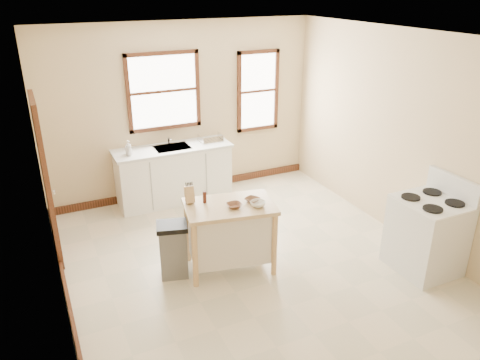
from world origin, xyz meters
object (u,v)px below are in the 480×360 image
Objects in this scene: bowl_b at (252,200)px; pepper_grinder at (205,197)px; bowl_a at (234,205)px; dish_rack at (211,138)px; trash_bin at (173,250)px; bowl_c at (258,204)px; knife_block at (189,195)px; soap_bottle_b at (128,149)px; soap_bottle_a at (129,148)px; gas_stove at (428,226)px; kitchen_island at (230,236)px.

pepper_grinder is at bearing 157.92° from bowl_b.
dish_rack is at bearing 74.95° from bowl_a.
pepper_grinder reaches higher than trash_bin.
knife_block is at bearing 147.95° from bowl_c.
soap_bottle_b is at bearing -160.75° from dish_rack.
soap_bottle_a is at bearing -84.25° from soap_bottle_b.
gas_stove is at bearing -24.07° from bowl_a.
kitchen_island is (0.72, -2.08, -0.60)m from soap_bottle_a.
trash_bin is (-0.28, -0.13, -0.62)m from knife_block.
knife_block is 0.17× the size of gas_stove.
dish_rack reaches higher than trash_bin.
bowl_c is (0.26, -0.09, 0.01)m from bowl_a.
knife_block is 0.76m from bowl_b.
gas_stove reaches higher than trash_bin.
soap_bottle_a reaches higher than dish_rack.
trash_bin is (0.03, -1.95, -0.68)m from soap_bottle_a.
soap_bottle_b is at bearing 103.43° from pepper_grinder.
soap_bottle_b is 0.93× the size of bowl_c.
bowl_b is at bearing -82.08° from soap_bottle_a.
knife_block is 1.13× the size of bowl_b.
bowl_a is at bearing -62.40° from kitchen_island.
trash_bin is (-0.98, 0.31, -0.55)m from bowl_c.
kitchen_island is at bearing -88.88° from dish_rack.
soap_bottle_a reaches higher than soap_bottle_b.
trash_bin is at bearing -106.45° from soap_bottle_a.
gas_stove is at bearing -7.26° from trash_bin.
bowl_c reaches higher than kitchen_island.
dish_rack is 2.26m from bowl_b.
gas_stove is at bearing -64.67° from soap_bottle_a.
dish_rack is 1.89× the size of knife_block.
bowl_c is 0.26× the size of trash_bin.
dish_rack is at bearing 84.50° from kitchen_island.
dish_rack reaches higher than kitchen_island.
pepper_grinder is 0.65m from bowl_c.
trash_bin is at bearing -174.08° from pepper_grinder.
bowl_a is (0.75, -2.17, -0.14)m from soap_bottle_a.
trash_bin is at bearing -81.10° from soap_bottle_b.
knife_block is (0.31, -1.89, -0.03)m from soap_bottle_b.
soap_bottle_b reaches higher than pepper_grinder.
soap_bottle_a is 1.97m from pepper_grinder.
knife_block is at bearing 39.94° from trash_bin.
dish_rack is 3.60m from gas_stove.
soap_bottle_a is 1.54× the size of pepper_grinder.
bowl_c is (0.00, -0.14, 0.01)m from bowl_b.
knife_block is (0.31, -1.82, -0.06)m from soap_bottle_a.
bowl_a is 0.92m from trash_bin.
kitchen_island is 7.11× the size of pepper_grinder.
dish_rack is 0.35× the size of kitchen_island.
bowl_b is at bearing 91.84° from bowl_c.
knife_block is at bearing -72.68° from soap_bottle_b.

